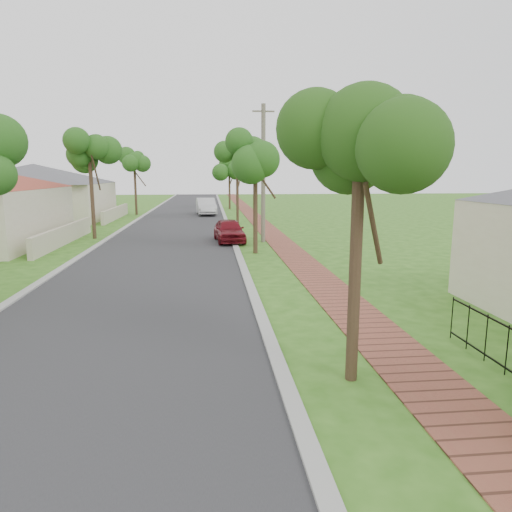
{
  "coord_description": "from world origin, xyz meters",
  "views": [
    {
      "loc": [
        -0.67,
        -5.66,
        3.8
      ],
      "look_at": [
        0.62,
        6.99,
        1.5
      ],
      "focal_mm": 32.0,
      "sensor_mm": 36.0,
      "label": 1
    }
  ],
  "objects_px": {
    "near_tree": "(359,178)",
    "parked_car_white": "(206,207)",
    "parked_car_red": "(229,231)",
    "utility_pole": "(263,173)"
  },
  "relations": [
    {
      "from": "near_tree",
      "to": "parked_car_white",
      "type": "bearing_deg",
      "value": 94.76
    },
    {
      "from": "parked_car_red",
      "to": "near_tree",
      "type": "bearing_deg",
      "value": -90.14
    },
    {
      "from": "parked_car_red",
      "to": "near_tree",
      "type": "xyz_separation_m",
      "value": [
        1.51,
        -17.66,
        3.09
      ]
    },
    {
      "from": "parked_car_red",
      "to": "parked_car_white",
      "type": "height_order",
      "value": "parked_car_white"
    },
    {
      "from": "parked_car_white",
      "to": "near_tree",
      "type": "relative_size",
      "value": 1.0
    },
    {
      "from": "near_tree",
      "to": "utility_pole",
      "type": "height_order",
      "value": "utility_pole"
    },
    {
      "from": "utility_pole",
      "to": "parked_car_white",
      "type": "bearing_deg",
      "value": 100.69
    },
    {
      "from": "parked_car_white",
      "to": "near_tree",
      "type": "bearing_deg",
      "value": -90.35
    },
    {
      "from": "near_tree",
      "to": "utility_pole",
      "type": "distance_m",
      "value": 17.51
    },
    {
      "from": "parked_car_red",
      "to": "parked_car_white",
      "type": "distance_m",
      "value": 17.38
    }
  ]
}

